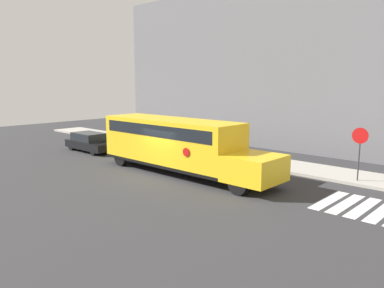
{
  "coord_description": "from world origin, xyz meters",
  "views": [
    {
      "loc": [
        14.67,
        -13.33,
        5.03
      ],
      "look_at": [
        0.79,
        1.54,
        1.64
      ],
      "focal_mm": 35.0,
      "sensor_mm": 36.0,
      "label": 1
    }
  ],
  "objects": [
    {
      "name": "sidewalk_strip",
      "position": [
        0.0,
        6.5,
        0.07
      ],
      "size": [
        44.0,
        3.0,
        0.15
      ],
      "color": "#B2ADA3",
      "rests_on": "ground"
    },
    {
      "name": "ground_plane",
      "position": [
        0.0,
        0.0,
        0.0
      ],
      "size": [
        60.0,
        60.0,
        0.0
      ],
      "primitive_type": "plane",
      "color": "#333335"
    },
    {
      "name": "crosswalk_stripes",
      "position": [
        10.56,
        2.0,
        0.0
      ],
      "size": [
        4.7,
        3.2,
        0.01
      ],
      "color": "white",
      "rests_on": "ground"
    },
    {
      "name": "parked_car",
      "position": [
        -9.2,
        1.33,
        0.67
      ],
      "size": [
        4.44,
        1.72,
        1.35
      ],
      "color": "black",
      "rests_on": "ground"
    },
    {
      "name": "stop_sign",
      "position": [
        8.33,
        5.59,
        1.91
      ],
      "size": [
        0.79,
        0.1,
        2.82
      ],
      "color": "#38383A",
      "rests_on": "ground"
    },
    {
      "name": "building_backdrop",
      "position": [
        0.0,
        13.0,
        6.22
      ],
      "size": [
        32.0,
        4.0,
        12.45
      ],
      "color": "slate",
      "rests_on": "ground"
    },
    {
      "name": "school_bus",
      "position": [
        0.13,
        1.04,
        1.71
      ],
      "size": [
        11.23,
        2.57,
        2.99
      ],
      "color": "yellow",
      "rests_on": "ground"
    }
  ]
}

